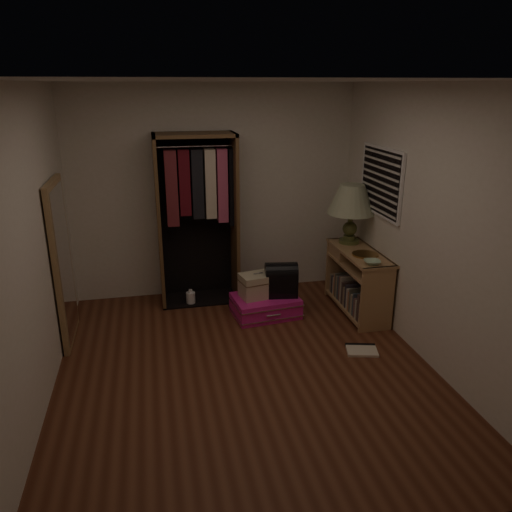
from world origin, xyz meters
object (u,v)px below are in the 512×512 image
Objects in this scene: table_lamp at (352,201)px; white_jug at (191,298)px; pink_suitcase at (265,306)px; floor_mirror at (63,263)px; black_bag at (281,279)px; console_bookshelf at (356,279)px; open_wardrobe at (199,204)px; train_case at (258,285)px.

table_lamp is 2.27m from white_jug.
floor_mirror is at bearing 176.67° from pink_suitcase.
floor_mirror reaches higher than table_lamp.
console_bookshelf is at bearing 3.02° from black_bag.
pink_suitcase is 2.01× the size of black_bag.
black_bag is 0.56× the size of table_lamp.
console_bookshelf is 2.07m from open_wardrobe.
train_case is 1.49m from table_lamp.
console_bookshelf is at bearing -22.55° from open_wardrobe.
floor_mirror is 2.38m from black_bag.
train_case is at bearing 154.56° from pink_suitcase.
open_wardrobe is (-1.76, 0.73, 0.82)m from console_bookshelf.
console_bookshelf is 2.77× the size of black_bag.
black_bag is at bearing -25.10° from white_jug.
pink_suitcase is (2.15, 0.12, -0.73)m from floor_mirror.
console_bookshelf reaches higher than train_case.
white_jug is at bearing 24.44° from floor_mirror.
console_bookshelf is 1.13m from pink_suitcase.
floor_mirror is at bearing 173.08° from train_case.
black_bag is 1.25m from table_lamp.
table_lamp is at bearing 21.60° from black_bag.
floor_mirror is 2.13m from train_case.
table_lamp is at bearing -13.80° from open_wardrobe.
black_bag reaches higher than white_jug.
console_bookshelf reaches higher than white_jug.
table_lamp is at bearing 4.94° from pink_suitcase.
pink_suitcase is (0.67, -0.65, -1.10)m from open_wardrobe.
console_bookshelf is 1.56× the size of table_lamp.
console_bookshelf reaches higher than pink_suitcase.
console_bookshelf is 1.38× the size of pink_suitcase.
open_wardrobe is at bearing 122.22° from train_case.
table_lamp is 3.69× the size of white_jug.
table_lamp reaches higher than black_bag.
white_jug is at bearing 163.81° from console_bookshelf.
pink_suitcase is 1.79× the size of train_case.
console_bookshelf is at bearing -90.71° from table_lamp.
open_wardrobe reaches higher than console_bookshelf.
floor_mirror is (-3.24, -0.04, 0.46)m from console_bookshelf.
train_case reaches higher than pink_suitcase.
black_bag is at bearing -166.53° from table_lamp.
console_bookshelf is 5.77× the size of white_jug.
pink_suitcase is at bearing -30.09° from white_jug.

